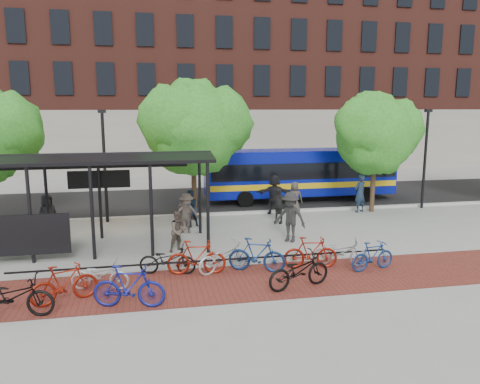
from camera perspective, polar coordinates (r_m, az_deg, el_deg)
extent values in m
plane|color=#9E9E99|center=(19.58, 4.22, -5.21)|extent=(160.00, 160.00, 0.00)
cube|color=black|center=(27.17, -0.21, -0.76)|extent=(160.00, 8.00, 0.01)
cube|color=#B7B7B2|center=(23.33, 1.64, -2.49)|extent=(160.00, 0.25, 0.12)
cube|color=maroon|center=(14.51, 1.73, -10.84)|extent=(24.00, 3.00, 0.01)
cube|color=black|center=(15.13, -3.92, -9.96)|extent=(12.00, 0.05, 0.95)
cube|color=#5B2820|center=(46.91, 7.99, 16.08)|extent=(55.00, 14.00, 20.00)
cube|color=#7A664C|center=(60.01, -22.74, 18.95)|extent=(22.00, 22.00, 30.00)
cylinder|color=black|center=(17.20, -24.21, -2.65)|extent=(0.12, 0.12, 3.30)
cylinder|color=black|center=(19.78, -22.48, -0.92)|extent=(0.12, 0.12, 3.30)
cylinder|color=black|center=(16.85, -17.57, -2.47)|extent=(0.12, 0.12, 3.30)
cylinder|color=black|center=(19.48, -16.71, -0.73)|extent=(0.12, 0.12, 3.30)
cylinder|color=black|center=(16.73, -10.75, -2.25)|extent=(0.12, 0.12, 3.30)
cylinder|color=black|center=(19.37, -10.82, -0.53)|extent=(0.12, 0.12, 3.30)
cylinder|color=black|center=(16.85, -3.94, -2.00)|extent=(0.12, 0.12, 3.30)
cylinder|color=black|center=(19.48, -4.93, -0.32)|extent=(0.12, 0.12, 3.30)
cube|color=black|center=(17.34, -20.95, 3.72)|extent=(10.60, 1.65, 0.29)
cube|color=black|center=(18.71, -20.24, 4.21)|extent=(10.60, 1.65, 0.29)
cube|color=black|center=(19.44, -19.85, 3.25)|extent=(9.00, 0.10, 0.40)
cube|color=black|center=(19.45, -16.80, 1.50)|extent=(2.40, 0.12, 0.70)
cube|color=#FF7200|center=(19.53, -16.77, 1.53)|extent=(2.20, 0.02, 0.55)
sphere|color=#25741F|center=(22.52, -26.66, 6.81)|extent=(3.20, 3.20, 3.20)
cylinder|color=#382619|center=(21.95, -5.60, -0.16)|extent=(0.24, 0.24, 2.52)
sphere|color=#25741F|center=(21.61, -5.74, 7.53)|extent=(4.20, 4.20, 4.20)
sphere|color=#25741F|center=(21.92, -3.04, 8.39)|extent=(3.36, 3.36, 3.36)
sphere|color=#25741F|center=(21.23, -7.97, 8.51)|extent=(3.15, 3.15, 3.15)
sphere|color=#25741F|center=(21.99, -5.62, 9.67)|extent=(2.94, 2.94, 2.94)
cylinder|color=#382619|center=(24.49, 15.85, 0.30)|extent=(0.24, 0.24, 2.27)
sphere|color=#25741F|center=(24.19, 16.16, 6.51)|extent=(3.80, 3.80, 3.80)
sphere|color=#25741F|center=(24.80, 17.96, 7.20)|extent=(3.04, 3.04, 3.04)
sphere|color=#25741F|center=(23.56, 14.88, 7.46)|extent=(2.85, 2.85, 2.85)
sphere|color=#25741F|center=(24.56, 16.04, 8.44)|extent=(2.66, 2.66, 2.66)
cylinder|color=black|center=(22.05, -16.15, 2.79)|extent=(0.14, 0.14, 5.00)
cube|color=black|center=(21.88, -16.49, 9.42)|extent=(0.35, 0.20, 0.15)
cylinder|color=black|center=(26.05, 21.61, 3.58)|extent=(0.14, 0.14, 5.00)
cube|color=black|center=(25.91, 21.99, 9.18)|extent=(0.35, 0.20, 0.15)
cube|color=#08149D|center=(26.57, 7.34, 2.43)|extent=(10.68, 2.38, 2.44)
cube|color=black|center=(26.54, 7.35, 2.86)|extent=(10.47, 2.41, 0.89)
cube|color=gold|center=(26.66, 7.31, 1.15)|extent=(10.57, 2.42, 0.31)
cube|color=#08149D|center=(26.43, 7.39, 4.96)|extent=(10.46, 2.14, 0.16)
cylinder|color=black|center=(24.77, 0.63, -0.86)|extent=(0.85, 0.25, 0.85)
cylinder|color=black|center=(26.99, -0.39, 0.07)|extent=(0.85, 0.25, 0.85)
cylinder|color=black|center=(27.00, 14.94, -0.28)|extent=(0.85, 0.25, 0.85)
cylinder|color=black|center=(29.06, 12.94, 0.55)|extent=(0.85, 0.25, 0.85)
imported|color=black|center=(13.35, -26.00, -11.37)|extent=(2.15, 0.98, 1.09)
imported|color=maroon|center=(13.71, -20.64, -10.41)|extent=(1.86, 1.18, 1.08)
imported|color=#B2B1B4|center=(14.34, -16.72, -9.66)|extent=(1.78, 0.91, 0.89)
imported|color=navy|center=(12.90, -13.38, -11.15)|extent=(2.01, 0.96, 1.16)
imported|color=black|center=(15.13, -8.83, -8.17)|extent=(1.88, 1.00, 0.94)
imported|color=maroon|center=(14.97, -5.33, -7.94)|extent=(1.90, 0.71, 1.12)
imported|color=#B9B9BB|center=(15.17, -2.00, -7.94)|extent=(1.97, 1.32, 0.98)
imported|color=navy|center=(15.16, 2.06, -7.67)|extent=(1.92, 1.19, 1.12)
imported|color=black|center=(13.95, 7.19, -9.48)|extent=(2.15, 1.23, 1.07)
imported|color=maroon|center=(15.65, 8.60, -7.30)|extent=(1.82, 0.74, 1.06)
imported|color=#9B9B9E|center=(16.08, 12.20, -7.16)|extent=(1.90, 1.16, 0.94)
imported|color=navy|center=(15.89, 15.88, -7.50)|extent=(1.67, 0.77, 0.97)
imported|color=black|center=(20.83, -22.40, -2.58)|extent=(1.01, 0.94, 1.73)
imported|color=#3B352F|center=(19.75, -6.75, -2.62)|extent=(0.70, 0.55, 1.67)
imported|color=#1D3045|center=(20.77, -6.13, -2.00)|extent=(0.99, 0.90, 1.65)
imported|color=brown|center=(19.72, -6.51, -2.59)|extent=(1.22, 0.87, 1.70)
imported|color=black|center=(21.34, 4.70, -1.67)|extent=(1.02, 0.85, 1.63)
imported|color=black|center=(23.20, 4.21, -0.26)|extent=(1.89, 0.86, 1.96)
imported|color=#3F3833|center=(23.35, 6.67, -0.70)|extent=(0.92, 0.79, 1.60)
imported|color=#1A293E|center=(24.22, 14.41, -0.14)|extent=(0.83, 0.71, 1.94)
imported|color=#4E443A|center=(17.31, -7.48, -4.75)|extent=(0.92, 0.84, 1.53)
imported|color=black|center=(18.42, 6.14, -3.07)|extent=(1.45, 1.39, 1.98)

